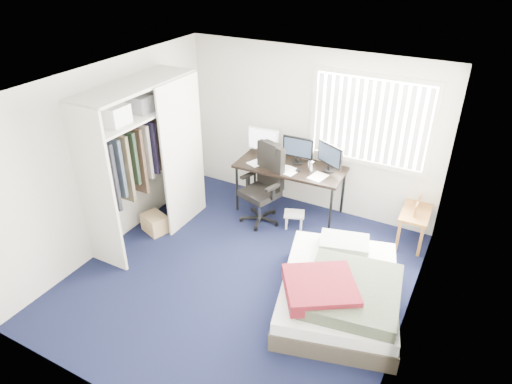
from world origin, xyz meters
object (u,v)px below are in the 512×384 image
object	(u,v)px
office_chair	(264,192)
bed	(340,290)
nightstand	(416,213)
desk	(292,164)

from	to	relation	value
office_chair	bed	xyz separation A→B (m)	(1.66, -1.29, -0.21)
office_chair	nightstand	distance (m)	2.20
desk	office_chair	world-z (taller)	desk
office_chair	bed	size ratio (longest dim) A/B	0.60
office_chair	desk	bearing A→B (deg)	57.17
desk	bed	size ratio (longest dim) A/B	0.81
nightstand	bed	xyz separation A→B (m)	(-0.48, -1.79, -0.19)
nightstand	bed	world-z (taller)	nightstand
desk	nightstand	size ratio (longest dim) A/B	2.18
bed	office_chair	bearing A→B (deg)	142.15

